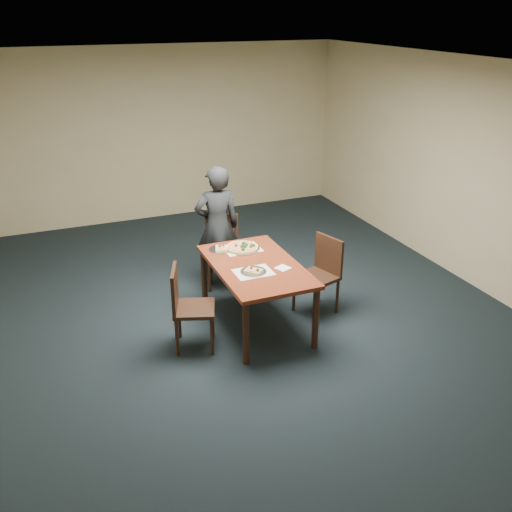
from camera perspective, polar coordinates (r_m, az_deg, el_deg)
name	(u,v)px	position (r m, az deg, el deg)	size (l,w,h in m)	color
ground	(255,324)	(6.57, -0.06, -6.83)	(8.00, 8.00, 0.00)	black
room_shell	(255,177)	(5.88, -0.06, 7.92)	(8.00, 8.00, 8.00)	#C2B486
dining_table	(256,272)	(6.27, 0.00, -1.60)	(0.90, 1.50, 0.75)	#582011
chair_far	(222,246)	(7.32, -3.38, 1.00)	(0.53, 0.53, 0.91)	black
chair_left	(186,303)	(5.97, -6.97, -4.73)	(0.53, 0.53, 0.91)	black
chair_right	(321,270)	(6.68, 6.56, -1.44)	(0.52, 0.52, 0.91)	black
diner	(217,226)	(7.22, -3.88, 2.97)	(0.57, 0.38, 1.57)	black
placemat_main	(242,249)	(6.62, -1.39, 0.72)	(0.42, 0.32, 0.00)	white
placemat_near	(253,272)	(6.05, -0.26, -1.62)	(0.40, 0.30, 0.00)	white
pizza_pan	(242,247)	(6.61, -1.36, 0.89)	(0.41, 0.41, 0.08)	silver
slice_plate_near	(253,271)	(6.04, -0.26, -1.52)	(0.28, 0.28, 0.06)	silver
slice_plate_far	(221,249)	(6.61, -3.49, 0.73)	(0.28, 0.28, 0.05)	silver
napkin	(283,268)	(6.14, 2.71, -1.21)	(0.14, 0.14, 0.01)	white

